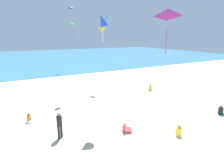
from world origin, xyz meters
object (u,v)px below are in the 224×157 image
at_px(person_1, 29,119).
at_px(kite_black, 71,7).
at_px(person_4, 59,123).
at_px(person_2, 221,111).
at_px(kite_yellow, 102,29).
at_px(person_5, 179,131).
at_px(kite_green, 74,24).
at_px(kite_pink, 122,41).
at_px(beach_chair_near_camera, 126,128).
at_px(kite_blue, 103,20).
at_px(kite_teal, 106,18).
at_px(kite_magenta, 168,13).
at_px(person_7, 150,88).

relative_size(person_1, kite_black, 0.58).
height_order(person_1, person_4, person_4).
xyz_separation_m(person_4, kite_black, (7.87, 24.49, 10.77)).
xyz_separation_m(person_2, kite_yellow, (-5.36, 12.25, 7.04)).
bearing_deg(person_1, person_5, 55.38).
relative_size(person_4, kite_green, 0.97).
bearing_deg(person_4, kite_pink, 120.98).
relative_size(person_2, kite_black, 0.69).
height_order(person_1, kite_pink, kite_pink).
xyz_separation_m(beach_chair_near_camera, kite_pink, (13.97, 23.73, 5.23)).
xyz_separation_m(person_1, person_2, (14.47, -6.11, 0.05)).
xyz_separation_m(person_2, kite_blue, (-9.02, 4.14, 7.25)).
bearing_deg(kite_teal, person_2, -93.41).
bearing_deg(kite_magenta, person_1, 114.57).
bearing_deg(person_2, kite_blue, 177.98).
relative_size(person_1, person_7, 0.88).
relative_size(kite_pink, kite_black, 1.15).
relative_size(beach_chair_near_camera, person_5, 1.09).
bearing_deg(kite_magenta, kite_pink, 61.40).
distance_m(person_7, kite_yellow, 9.31).
distance_m(beach_chair_near_camera, person_7, 10.25).
height_order(person_2, kite_magenta, kite_magenta).
height_order(person_7, kite_blue, kite_blue).
bearing_deg(kite_teal, kite_pink, 3.57).
distance_m(person_4, person_7, 13.09).
xyz_separation_m(person_7, kite_blue, (-8.15, -3.99, 7.27)).
bearing_deg(kite_magenta, beach_chair_near_camera, 71.85).
height_order(person_5, kite_black, kite_black).
bearing_deg(person_4, person_1, -173.30).
bearing_deg(kite_blue, person_7, 26.09).
height_order(person_1, kite_green, kite_green).
xyz_separation_m(person_2, kite_magenta, (-10.15, -3.34, 6.90)).
bearing_deg(person_1, person_2, 70.28).
relative_size(person_2, person_4, 0.47).
bearing_deg(person_2, person_1, 179.76).
bearing_deg(kite_yellow, kite_pink, 50.19).
relative_size(person_1, kite_blue, 0.34).
bearing_deg(kite_blue, person_2, -24.67).
relative_size(person_2, person_7, 1.05).
xyz_separation_m(beach_chair_near_camera, person_7, (7.72, 6.74, 0.04)).
xyz_separation_m(person_5, kite_yellow, (0.40, 12.89, 7.06)).
xyz_separation_m(kite_yellow, kite_green, (-3.85, -1.47, 0.31)).
relative_size(person_4, kite_blue, 0.85).
height_order(beach_chair_near_camera, person_5, person_5).
bearing_deg(person_4, kite_blue, 89.80).
bearing_deg(kite_black, beach_chair_near_camera, -98.06).
bearing_deg(kite_black, person_4, -107.82).
bearing_deg(kite_pink, kite_teal, -176.43).
bearing_deg(beach_chair_near_camera, kite_teal, 90.66).
xyz_separation_m(person_4, person_5, (7.04, -3.43, -0.73)).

